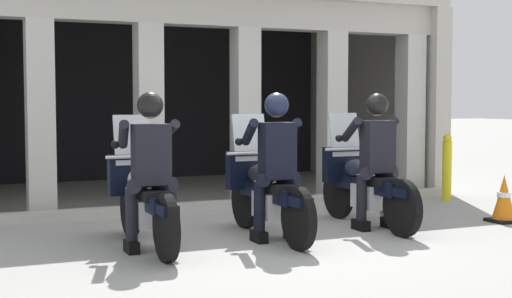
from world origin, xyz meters
TOP-DOWN VIEW (x-y plane):
  - ground_plane at (0.00, 3.00)m, footprint 80.00×80.00m
  - station_building at (0.08, 4.92)m, footprint 8.33×4.58m
  - kerb_strip at (0.08, 2.22)m, footprint 7.83×0.24m
  - motorcycle_left at (-1.37, 0.23)m, footprint 0.62×2.04m
  - police_officer_left at (-1.37, -0.05)m, footprint 0.63×0.61m
  - motorcycle_center at (0.00, 0.22)m, footprint 0.62×2.04m
  - police_officer_center at (0.00, -0.06)m, footprint 0.63×0.61m
  - motorcycle_right at (1.37, 0.40)m, footprint 0.62×2.04m
  - police_officer_right at (1.37, 0.11)m, footprint 0.63×0.61m
  - traffic_cone_flank at (3.09, -0.11)m, footprint 0.34×0.34m
  - bollard_kerbside at (3.69, 1.75)m, footprint 0.14×0.14m

SIDE VIEW (x-z plane):
  - ground_plane at x=0.00m, z-range 0.00..0.00m
  - kerb_strip at x=0.08m, z-range 0.00..0.12m
  - traffic_cone_flank at x=3.09m, z-range -0.01..0.58m
  - bollard_kerbside at x=3.69m, z-range 0.00..1.00m
  - motorcycle_left at x=-1.37m, z-range -0.17..1.17m
  - motorcycle_center at x=0.00m, z-range -0.17..1.17m
  - motorcycle_right at x=1.37m, z-range -0.17..1.17m
  - police_officer_left at x=-1.37m, z-range 0.15..1.73m
  - police_officer_center at x=0.00m, z-range 0.15..1.73m
  - police_officer_right at x=1.37m, z-range 0.15..1.73m
  - station_building at x=0.08m, z-range 0.38..3.53m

